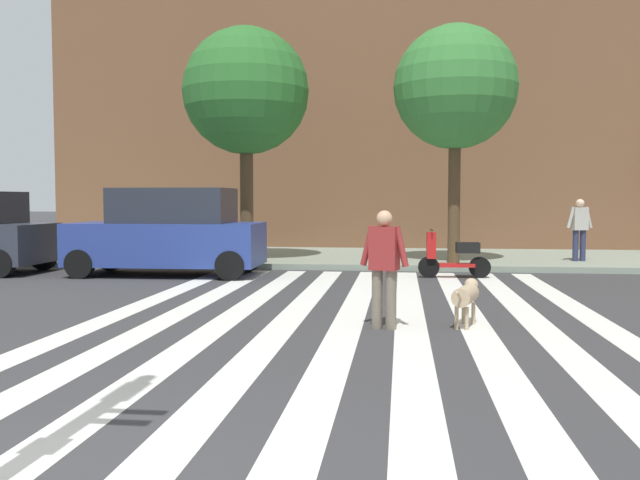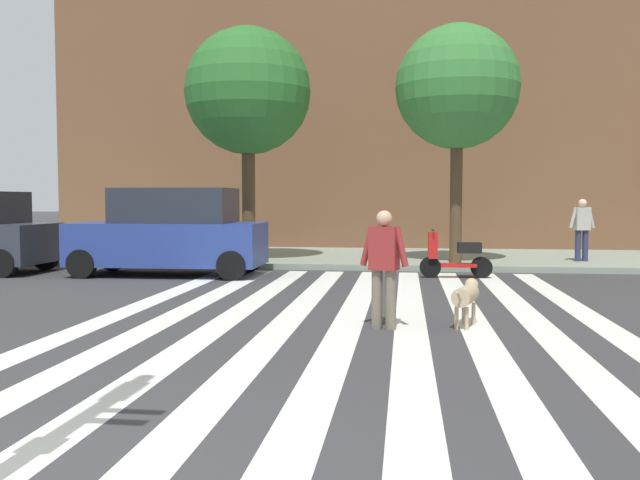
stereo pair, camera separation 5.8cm
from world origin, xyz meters
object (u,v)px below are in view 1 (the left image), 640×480
parked_scooter (454,257)px  dog_on_leash (466,295)px  street_tree_middle (455,88)px  pedestrian_bystander (580,226)px  street_tree_nearest (246,92)px  pedestrian_dog_walker (384,262)px  parked_car_behind_first (169,233)px

parked_scooter → dog_on_leash: 6.07m
parked_scooter → dog_on_leash: bearing=-92.7°
street_tree_middle → pedestrian_bystander: 4.92m
street_tree_nearest → pedestrian_dog_walker: (3.89, -8.69, -3.70)m
street_tree_nearest → street_tree_middle: street_tree_nearest is taller
parked_scooter → pedestrian_dog_walker: bearing=-102.6°
pedestrian_dog_walker → parked_car_behind_first: bearing=130.2°
parked_car_behind_first → parked_scooter: parked_car_behind_first is taller
parked_car_behind_first → pedestrian_bystander: size_ratio=2.71×
street_tree_nearest → pedestrian_dog_walker: street_tree_nearest is taller
pedestrian_dog_walker → dog_on_leash: 1.28m
dog_on_leash → pedestrian_bystander: size_ratio=0.63×
pedestrian_bystander → dog_on_leash: bearing=-112.6°
parked_car_behind_first → pedestrian_dog_walker: bearing=-49.8°
street_tree_middle → pedestrian_bystander: (3.33, 0.85, -3.52)m
parked_car_behind_first → pedestrian_dog_walker: size_ratio=2.71×
street_tree_nearest → dog_on_leash: (5.04, -8.37, -4.18)m
street_tree_nearest → dog_on_leash: 10.63m
street_tree_nearest → street_tree_middle: bearing=-1.9°
parked_car_behind_first → street_tree_middle: (6.76, 2.39, 3.60)m
dog_on_leash → street_tree_nearest: bearing=121.0°
dog_on_leash → parked_scooter: bearing=87.3°
parked_scooter → dog_on_leash: parked_scooter is taller
street_tree_nearest → street_tree_middle: (5.47, -0.19, -0.03)m
parked_scooter → street_tree_middle: street_tree_middle is taller
parked_car_behind_first → street_tree_nearest: size_ratio=0.72×
parked_scooter → street_tree_middle: size_ratio=0.27×
parked_car_behind_first → dog_on_leash: parked_car_behind_first is taller
parked_scooter → parked_car_behind_first: bearing=-177.7°
pedestrian_dog_walker → dog_on_leash: (1.14, 0.32, -0.48)m
pedestrian_bystander → pedestrian_dog_walker: bearing=-117.6°
parked_scooter → pedestrian_bystander: bearing=40.6°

